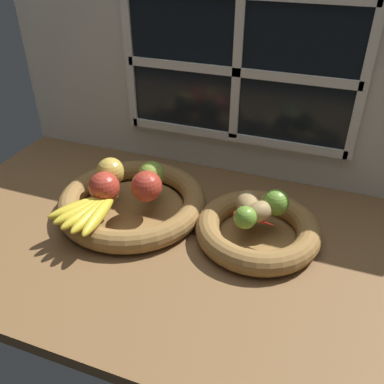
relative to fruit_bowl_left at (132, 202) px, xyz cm
name	(u,v)px	position (x,y,z in cm)	size (l,w,h in cm)	color
ground_plane	(201,228)	(18.98, 1.01, -4.18)	(140.00, 90.00, 3.00)	brown
back_wall	(238,81)	(18.98, 30.78, 25.20)	(140.00, 4.60, 55.00)	silver
fruit_bowl_left	(132,202)	(0.00, 0.00, 0.00)	(38.65, 38.65, 5.73)	olive
fruit_bowl_right	(258,230)	(33.59, 0.00, 0.02)	(29.89, 29.89, 5.73)	olive
apple_red_front	(104,187)	(-4.42, -5.27, 6.92)	(7.73, 7.73, 7.73)	#B73828
apple_green_back	(152,174)	(3.62, 5.03, 6.53)	(6.96, 6.96, 6.96)	#8CAD3D
apple_golden_left	(111,172)	(-6.75, 1.99, 6.83)	(7.56, 7.56, 7.56)	gold
apple_red_right	(147,186)	(5.30, -1.40, 6.97)	(7.84, 7.84, 7.84)	#B73828
banana_bunch_front	(90,211)	(-4.46, -12.42, 4.58)	(14.12, 17.89, 3.06)	yellow
potato_large	(260,211)	(33.59, 0.00, 5.47)	(6.59, 5.01, 4.83)	#A38451
potato_back	(272,203)	(35.55, 4.32, 5.43)	(6.09, 5.42, 4.75)	tan
potato_oblong	(248,202)	(30.05, 2.75, 5.42)	(8.16, 5.74, 4.74)	#A38451
lime_near	(245,218)	(31.05, -3.80, 5.70)	(5.30, 5.30, 5.30)	#6B9E33
lime_far	(276,203)	(36.55, 3.80, 6.23)	(6.36, 6.36, 6.36)	#6B9E33
chili_pepper	(254,220)	(32.80, -1.43, 3.92)	(1.73, 1.73, 10.18)	red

